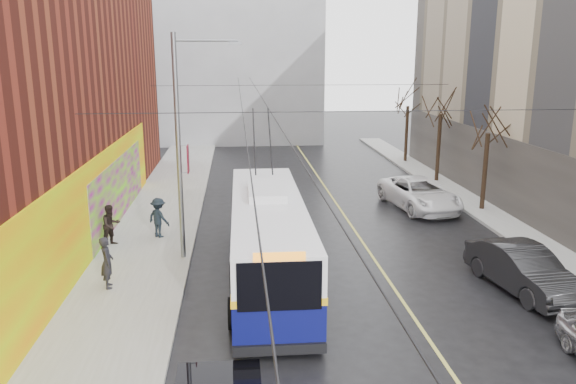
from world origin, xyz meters
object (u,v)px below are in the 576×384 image
(following_car, at_px, (267,183))
(parked_car_c, at_px, (419,194))
(tree_mid, at_px, (441,102))
(streetlight_pole, at_px, (182,143))
(tree_near, at_px, (489,118))
(trolleybus, at_px, (268,236))
(pedestrian_b, at_px, (111,225))
(pedestrian_a, at_px, (107,262))
(tree_far, at_px, (408,96))
(pedestrian_c, at_px, (159,218))
(parked_car_b, at_px, (523,269))

(following_car, bearing_deg, parked_car_c, -30.33)
(tree_mid, xyz_separation_m, following_car, (-11.30, -2.38, -4.51))
(streetlight_pole, bearing_deg, tree_mid, 40.65)
(tree_near, height_order, trolleybus, tree_near)
(parked_car_c, distance_m, pedestrian_b, 16.15)
(pedestrian_a, bearing_deg, streetlight_pole, -55.11)
(tree_mid, relative_size, pedestrian_a, 3.57)
(tree_far, distance_m, parked_car_c, 14.19)
(pedestrian_a, bearing_deg, pedestrian_c, -24.73)
(parked_car_b, height_order, following_car, parked_car_b)
(tree_mid, distance_m, following_car, 12.40)
(tree_near, distance_m, tree_mid, 7.01)
(tree_far, bearing_deg, streetlight_pole, -127.12)
(tree_mid, bearing_deg, following_car, -168.13)
(pedestrian_a, bearing_deg, tree_near, -77.25)
(parked_car_c, bearing_deg, tree_far, 67.03)
(trolleybus, xyz_separation_m, pedestrian_c, (-4.66, 4.82, -0.56))
(tree_far, xyz_separation_m, pedestrian_c, (-16.61, -17.30, -4.09))
(parked_car_c, bearing_deg, trolleybus, -143.53)
(tree_mid, xyz_separation_m, pedestrian_c, (-16.61, -10.30, -4.20))
(streetlight_pole, height_order, pedestrian_b, streetlight_pole)
(streetlight_pole, relative_size, trolleybus, 0.73)
(pedestrian_a, bearing_deg, pedestrian_b, -3.80)
(tree_far, relative_size, pedestrian_a, 3.51)
(tree_far, distance_m, pedestrian_a, 29.20)
(following_car, distance_m, pedestrian_a, 14.95)
(parked_car_b, relative_size, pedestrian_b, 2.74)
(tree_near, relative_size, parked_car_b, 1.30)
(parked_car_c, relative_size, pedestrian_b, 3.30)
(tree_mid, height_order, parked_car_c, tree_mid)
(parked_car_c, bearing_deg, following_car, 145.86)
(trolleybus, bearing_deg, tree_near, 34.52)
(streetlight_pole, height_order, following_car, streetlight_pole)
(tree_mid, bearing_deg, trolleybus, -128.31)
(parked_car_b, xyz_separation_m, pedestrian_a, (-14.63, 1.29, 0.27))
(tree_mid, relative_size, parked_car_c, 1.12)
(parked_car_c, height_order, following_car, parked_car_c)
(tree_far, xyz_separation_m, following_car, (-11.30, -9.38, -4.40))
(streetlight_pole, distance_m, following_car, 12.02)
(streetlight_pole, distance_m, parked_car_b, 13.42)
(streetlight_pole, height_order, pedestrian_a, streetlight_pole)
(streetlight_pole, xyz_separation_m, pedestrian_a, (-2.53, -2.90, -3.76))
(tree_mid, relative_size, pedestrian_c, 3.69)
(tree_far, height_order, pedestrian_a, tree_far)
(tree_near, bearing_deg, tree_mid, 90.00)
(pedestrian_a, bearing_deg, parked_car_c, -69.97)
(trolleybus, relative_size, parked_car_c, 2.07)
(trolleybus, bearing_deg, pedestrian_a, -171.95)
(streetlight_pole, distance_m, parked_car_c, 14.35)
(parked_car_b, height_order, parked_car_c, parked_car_c)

